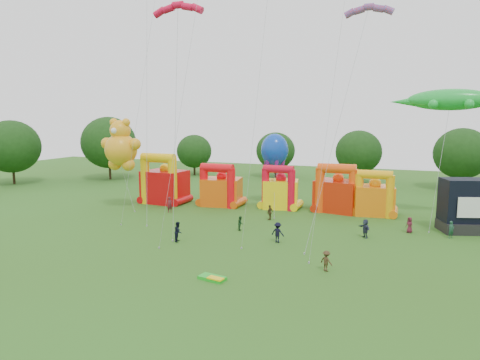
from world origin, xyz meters
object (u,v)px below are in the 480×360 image
(spectator_4, at_px, (270,212))
(octopus_kite, at_px, (274,177))
(teddy_bear_kite, at_px, (122,153))
(spectator_0, at_px, (171,200))
(bouncy_castle_2, at_px, (280,192))
(gecko_kite, at_px, (443,146))
(bouncy_castle_0, at_px, (164,184))

(spectator_4, bearing_deg, octopus_kite, -148.09)
(teddy_bear_kite, distance_m, spectator_0, 8.93)
(bouncy_castle_2, distance_m, spectator_4, 6.94)
(spectator_0, bearing_deg, gecko_kite, -19.72)
(octopus_kite, xyz_separation_m, spectator_0, (-13.21, -4.10, -3.35))
(spectator_0, distance_m, spectator_4, 14.93)
(bouncy_castle_0, relative_size, bouncy_castle_2, 1.22)
(bouncy_castle_0, relative_size, spectator_4, 3.97)
(bouncy_castle_2, relative_size, spectator_4, 3.27)
(spectator_4, bearing_deg, bouncy_castle_2, -154.97)
(bouncy_castle_0, xyz_separation_m, spectator_4, (16.85, -4.44, -1.78))
(spectator_0, bearing_deg, octopus_kite, -7.02)
(octopus_kite, bearing_deg, bouncy_castle_2, 3.31)
(bouncy_castle_0, xyz_separation_m, bouncy_castle_2, (16.19, 2.34, -0.44))
(spectator_0, bearing_deg, spectator_4, -34.42)
(bouncy_castle_0, distance_m, gecko_kite, 35.59)
(teddy_bear_kite, xyz_separation_m, spectator_0, (4.92, 3.67, -6.49))
(octopus_kite, relative_size, spectator_0, 6.43)
(bouncy_castle_0, relative_size, spectator_0, 4.33)
(spectator_0, bearing_deg, bouncy_castle_0, 115.81)
(octopus_kite, bearing_deg, teddy_bear_kite, -156.81)
(gecko_kite, relative_size, spectator_0, 9.30)
(bouncy_castle_2, bearing_deg, bouncy_castle_0, -171.78)
(gecko_kite, bearing_deg, octopus_kite, 175.69)
(bouncy_castle_2, height_order, teddy_bear_kite, teddy_bear_kite)
(bouncy_castle_2, relative_size, gecko_kite, 0.38)
(bouncy_castle_2, height_order, spectator_4, bouncy_castle_2)
(bouncy_castle_0, bearing_deg, teddy_bear_kite, -116.77)
(bouncy_castle_2, bearing_deg, teddy_bear_kite, -157.60)
(octopus_kite, bearing_deg, gecko_kite, -4.31)
(bouncy_castle_0, bearing_deg, spectator_0, -39.92)
(bouncy_castle_2, height_order, octopus_kite, octopus_kite)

